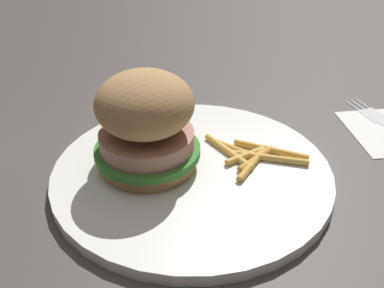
% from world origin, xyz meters
% --- Properties ---
extents(ground_plane, '(1.60, 1.60, 0.00)m').
position_xyz_m(ground_plane, '(0.00, 0.00, 0.00)').
color(ground_plane, '#47423F').
extents(plate, '(0.29, 0.29, 0.01)m').
position_xyz_m(plate, '(-0.03, -0.02, 0.01)').
color(plate, white).
rests_on(plate, ground_plane).
extents(sandwich, '(0.11, 0.11, 0.10)m').
position_xyz_m(sandwich, '(-0.04, -0.06, 0.06)').
color(sandwich, tan).
rests_on(sandwich, plate).
extents(fries_pile, '(0.09, 0.11, 0.01)m').
position_xyz_m(fries_pile, '(-0.04, 0.05, 0.02)').
color(fries_pile, gold).
rests_on(fries_pile, plate).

